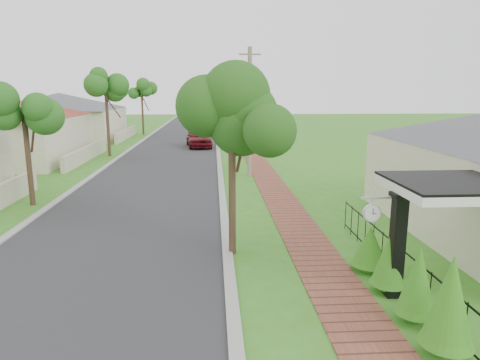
# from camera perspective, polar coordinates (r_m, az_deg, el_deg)

# --- Properties ---
(ground) EXTENTS (160.00, 160.00, 0.00)m
(ground) POSITION_cam_1_polar(r_m,az_deg,el_deg) (11.33, -4.74, -13.29)
(ground) COLOR #40771C
(ground) RESTS_ON ground
(road) EXTENTS (7.00, 120.00, 0.02)m
(road) POSITION_cam_1_polar(r_m,az_deg,el_deg) (30.81, -9.64, 2.69)
(road) COLOR #28282B
(road) RESTS_ON ground
(kerb_right) EXTENTS (0.30, 120.00, 0.10)m
(kerb_right) POSITION_cam_1_polar(r_m,az_deg,el_deg) (30.64, -2.83, 2.79)
(kerb_right) COLOR #9E9E99
(kerb_right) RESTS_ON ground
(kerb_left) EXTENTS (0.30, 120.00, 0.10)m
(kerb_left) POSITION_cam_1_polar(r_m,az_deg,el_deg) (31.41, -16.28, 2.55)
(kerb_left) COLOR #9E9E99
(kerb_left) RESTS_ON ground
(sidewalk) EXTENTS (1.50, 120.00, 0.03)m
(sidewalk) POSITION_cam_1_polar(r_m,az_deg,el_deg) (30.78, 2.02, 2.84)
(sidewalk) COLOR brown
(sidewalk) RESTS_ON ground
(porch_post) EXTENTS (0.48, 0.48, 2.52)m
(porch_post) POSITION_cam_1_polar(r_m,az_deg,el_deg) (10.84, 20.16, -8.77)
(porch_post) COLOR black
(porch_post) RESTS_ON ground
(picket_fence) EXTENTS (0.03, 8.02, 1.00)m
(picket_fence) POSITION_cam_1_polar(r_m,az_deg,el_deg) (12.04, 19.60, -9.66)
(picket_fence) COLOR black
(picket_fence) RESTS_ON ground
(street_trees) EXTENTS (10.70, 37.65, 5.89)m
(street_trees) POSITION_cam_1_polar(r_m,az_deg,el_deg) (37.24, -8.59, 11.28)
(street_trees) COLOR #382619
(street_trees) RESTS_ON ground
(hedge_row) EXTENTS (0.88, 4.76, 2.11)m
(hedge_row) POSITION_cam_1_polar(r_m,az_deg,el_deg) (10.33, 21.06, -11.73)
(hedge_row) COLOR #2B6814
(hedge_row) RESTS_ON ground
(far_house_grey) EXTENTS (15.56, 15.56, 4.60)m
(far_house_grey) POSITION_cam_1_polar(r_m,az_deg,el_deg) (46.87, -22.77, 7.90)
(far_house_grey) COLOR beige
(far_house_grey) RESTS_ON ground
(parked_car_red) EXTENTS (2.57, 5.05, 1.65)m
(parked_car_red) POSITION_cam_1_polar(r_m,az_deg,el_deg) (37.32, -5.53, 5.64)
(parked_car_red) COLOR #5C0D13
(parked_car_red) RESTS_ON ground
(parked_car_white) EXTENTS (2.22, 4.84, 1.54)m
(parked_car_white) POSITION_cam_1_polar(r_m,az_deg,el_deg) (47.31, -3.43, 6.91)
(parked_car_white) COLOR silver
(parked_car_white) RESTS_ON ground
(near_tree) EXTENTS (2.06, 2.06, 5.28)m
(near_tree) POSITION_cam_1_polar(r_m,az_deg,el_deg) (12.17, -1.09, 9.02)
(near_tree) COLOR #382619
(near_tree) RESTS_ON ground
(utility_pole) EXTENTS (1.20, 0.24, 7.13)m
(utility_pole) POSITION_cam_1_polar(r_m,az_deg,el_deg) (23.99, 1.30, 9.00)
(utility_pole) COLOR gray
(utility_pole) RESTS_ON ground
(station_clock) EXTENTS (0.73, 0.13, 0.62)m
(station_clock) POSITION_cam_1_polar(r_m,az_deg,el_deg) (10.76, 17.21, -4.08)
(station_clock) COLOR silver
(station_clock) RESTS_ON ground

